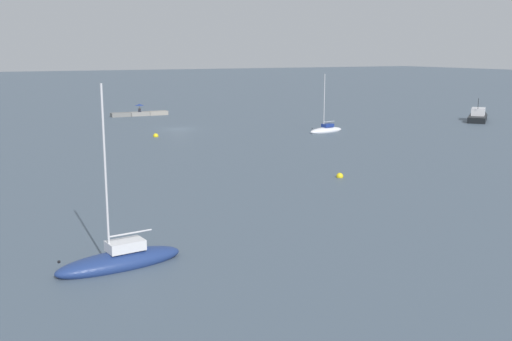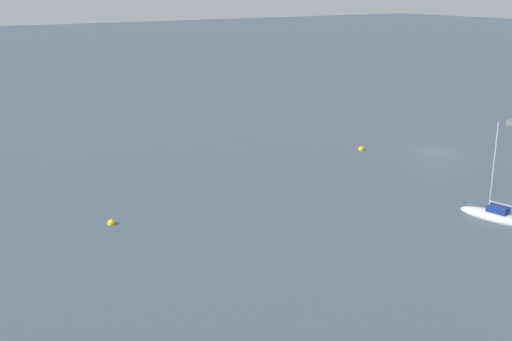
% 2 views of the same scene
% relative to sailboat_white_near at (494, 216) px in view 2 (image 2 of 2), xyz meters
% --- Properties ---
extents(ground_plane, '(500.00, 500.00, 0.00)m').
position_rel_sailboat_white_near_xyz_m(ground_plane, '(15.78, -11.58, -0.27)').
color(ground_plane, '#475666').
extents(sailboat_white_near, '(5.52, 2.54, 7.68)m').
position_rel_sailboat_white_near_xyz_m(sailboat_white_near, '(0.00, 0.00, 0.00)').
color(sailboat_white_near, silver).
rests_on(sailboat_white_near, ground_plane).
extents(mooring_buoy_near, '(0.58, 0.58, 0.58)m').
position_rel_sailboat_white_near_xyz_m(mooring_buoy_near, '(14.66, 24.46, -0.16)').
color(mooring_buoy_near, yellow).
rests_on(mooring_buoy_near, ground_plane).
extents(mooring_buoy_mid, '(0.64, 0.64, 0.64)m').
position_rel_sailboat_white_near_xyz_m(mooring_buoy_mid, '(20.86, -5.69, -0.15)').
color(mooring_buoy_mid, yellow).
rests_on(mooring_buoy_mid, ground_plane).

